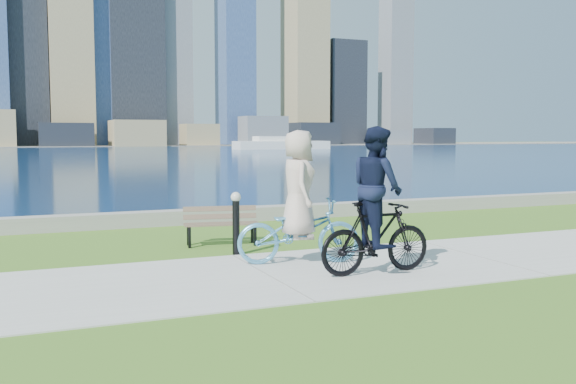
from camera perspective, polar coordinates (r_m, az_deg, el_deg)
name	(u,v)px	position (r m, az deg, el deg)	size (l,w,h in m)	color
ground	(475,257)	(12.02, 16.31, -5.56)	(320.00, 320.00, 0.00)	#3A641A
concrete_path	(475,256)	(12.02, 16.31, -5.51)	(80.00, 3.50, 0.02)	#ABABA6
seawall	(324,210)	(17.19, 3.21, -1.61)	(90.00, 0.50, 0.35)	gray
bay_water	(86,153)	(81.52, -17.51, 3.31)	(320.00, 131.00, 0.01)	#0C2850
far_shore	(59,146)	(139.37, -19.72, 3.91)	(320.00, 30.00, 0.12)	slate
city_skyline	(38,22)	(140.35, -21.35, 13.88)	(175.48, 22.36, 76.00)	slate
ferry_far	(281,144)	(99.81, -0.58, 4.30)	(14.81, 4.23, 2.01)	silver
park_bench	(221,222)	(12.80, -5.97, -2.63)	(1.53, 0.75, 0.76)	black
bollard_lamp	(236,219)	(11.65, -4.65, -2.41)	(0.19, 0.19, 1.15)	black
cyclist_woman	(299,214)	(10.77, 0.95, -1.99)	(1.23, 2.19, 2.24)	#549FCD
cyclist_man	(376,212)	(10.01, 7.86, -1.81)	(0.70, 1.89, 2.29)	black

